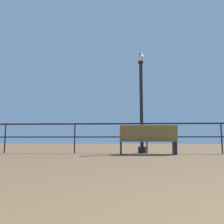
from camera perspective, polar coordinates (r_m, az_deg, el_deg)
The scene contains 3 objects.
pier_railing at distance 8.12m, azimuth 8.45°, elevation -4.48°, with size 19.97×0.05×1.04m.
bench_near_left at distance 7.41m, azimuth 8.79°, elevation -6.40°, with size 1.80×0.75×0.91m.
lamppost_center at distance 8.38m, azimuth 7.14°, elevation 2.99°, with size 0.28×0.28×3.65m.
Camera 1 is at (-0.72, -0.54, 0.44)m, focal length 37.53 mm.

